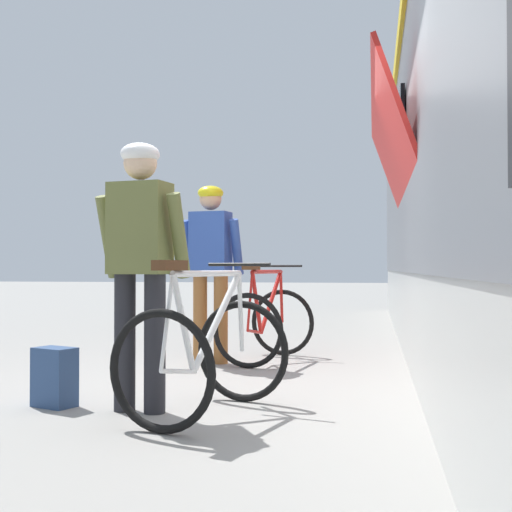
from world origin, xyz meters
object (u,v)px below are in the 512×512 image
cyclist_near_in_blue (211,257)px  backpack_on_platform (55,377)px  cyclist_far_in_olive (140,251)px  bicycle_near_red (266,322)px  bicycle_far_white (205,353)px

cyclist_near_in_blue → backpack_on_platform: size_ratio=4.40×
cyclist_near_in_blue → cyclist_far_in_olive: (0.09, -2.29, 0.00)m
backpack_on_platform → bicycle_near_red: bearing=87.5°
cyclist_far_in_olive → bicycle_far_white: 0.80m
bicycle_near_red → bicycle_far_white: same height
cyclist_near_in_blue → bicycle_near_red: (0.52, 0.21, -0.65)m
bicycle_near_red → backpack_on_platform: bicycle_near_red is taller
cyclist_far_in_olive → bicycle_near_red: size_ratio=1.49×
cyclist_far_in_olive → bicycle_near_red: 2.61m
cyclist_near_in_blue → bicycle_far_white: 2.49m
bicycle_far_white → cyclist_far_in_olive: bearing=173.4°
cyclist_near_in_blue → bicycle_far_white: size_ratio=1.44×
cyclist_near_in_blue → bicycle_near_red: cyclist_near_in_blue is taller
cyclist_near_in_blue → bicycle_far_white: cyclist_near_in_blue is taller
backpack_on_platform → cyclist_near_in_blue: bearing=97.5°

